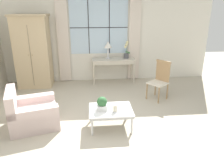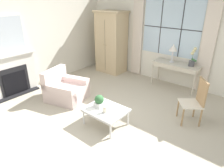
# 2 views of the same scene
# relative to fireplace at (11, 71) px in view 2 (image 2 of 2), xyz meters

# --- Properties ---
(ground_plane) EXTENTS (14.00, 14.00, 0.00)m
(ground_plane) POSITION_rel_fireplace_xyz_m (2.91, 0.58, -0.70)
(ground_plane) COLOR #B2A893
(wall_back_windowed) EXTENTS (7.20, 0.14, 2.80)m
(wall_back_windowed) POSITION_rel_fireplace_xyz_m (2.91, 3.60, 0.71)
(wall_back_windowed) COLOR silver
(wall_back_windowed) RESTS_ON ground_plane
(wall_left) EXTENTS (0.06, 7.20, 2.80)m
(wall_left) POSITION_rel_fireplace_xyz_m (-0.12, 1.18, 0.70)
(wall_left) COLOR silver
(wall_left) RESTS_ON ground_plane
(fireplace) EXTENTS (0.34, 1.42, 2.15)m
(fireplace) POSITION_rel_fireplace_xyz_m (0.00, 0.00, 0.00)
(fireplace) COLOR black
(fireplace) RESTS_ON ground_plane
(armoire) EXTENTS (1.05, 0.73, 2.13)m
(armoire) POSITION_rel_fireplace_xyz_m (0.93, 3.20, 0.37)
(armoire) COLOR tan
(armoire) RESTS_ON ground_plane
(console_table) EXTENTS (1.35, 0.48, 0.77)m
(console_table) POSITION_rel_fireplace_xyz_m (3.34, 3.28, -0.01)
(console_table) COLOR beige
(console_table) RESTS_ON ground_plane
(table_lamp) EXTENTS (0.24, 0.24, 0.55)m
(table_lamp) POSITION_rel_fireplace_xyz_m (3.17, 3.33, 0.49)
(table_lamp) COLOR silver
(table_lamp) RESTS_ON console_table
(potted_orchid) EXTENTS (0.20, 0.16, 0.55)m
(potted_orchid) POSITION_rel_fireplace_xyz_m (3.75, 3.34, 0.27)
(potted_orchid) COLOR #4C4C51
(potted_orchid) RESTS_ON console_table
(armchair_upholstered) EXTENTS (1.13, 1.09, 0.82)m
(armchair_upholstered) POSITION_rel_fireplace_xyz_m (1.38, 0.72, -0.44)
(armchair_upholstered) COLOR beige
(armchair_upholstered) RESTS_ON ground_plane
(side_chair_wooden) EXTENTS (0.62, 0.62, 1.02)m
(side_chair_wooden) POSITION_rel_fireplace_xyz_m (4.42, 1.85, -0.13)
(side_chair_wooden) COLOR beige
(side_chair_wooden) RESTS_ON ground_plane
(coffee_table) EXTENTS (0.87, 0.69, 0.39)m
(coffee_table) POSITION_rel_fireplace_xyz_m (2.99, 0.53, -0.35)
(coffee_table) COLOR silver
(coffee_table) RESTS_ON ground_plane
(potted_plant_small) EXTENTS (0.20, 0.20, 0.28)m
(potted_plant_small) POSITION_rel_fireplace_xyz_m (2.82, 0.52, -0.17)
(potted_plant_small) COLOR white
(potted_plant_small) RESTS_ON coffee_table
(pillar_candle) EXTENTS (0.12, 0.12, 0.16)m
(pillar_candle) POSITION_rel_fireplace_xyz_m (3.06, 0.41, -0.24)
(pillar_candle) COLOR silver
(pillar_candle) RESTS_ON coffee_table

